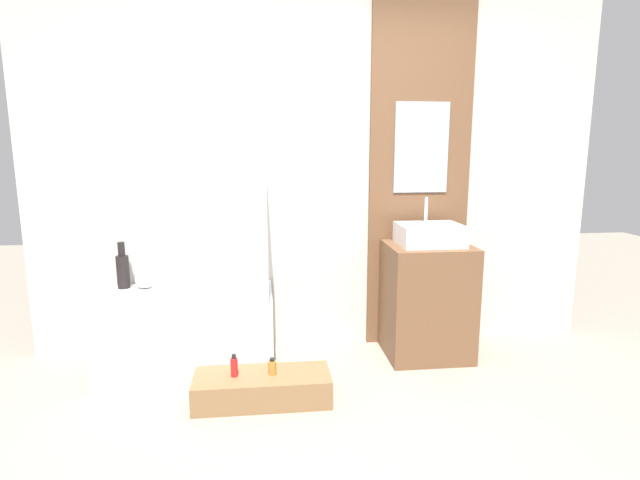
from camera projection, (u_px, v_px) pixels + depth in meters
name	position (u px, v px, depth m)	size (l,w,h in m)	color
ground_plane	(356.00, 468.00, 2.38)	(12.00, 12.00, 0.00)	gray
wall_tiled_back	(319.00, 176.00, 3.69)	(4.20, 0.06, 2.60)	beige
wall_wood_accent	(420.00, 174.00, 3.72)	(0.76, 0.04, 2.60)	brown
bathtub	(189.00, 332.00, 3.40)	(1.13, 0.66, 0.53)	white
glass_shower_screen	(266.00, 223.00, 3.28)	(0.01, 0.51, 0.98)	silver
wooden_step_bench	(262.00, 388.00, 2.99)	(0.82, 0.32, 0.17)	olive
vanity_cabinet	(427.00, 300.00, 3.62)	(0.59, 0.51, 0.83)	brown
sink	(430.00, 234.00, 3.53)	(0.44, 0.36, 0.33)	white
vase_tall_dark	(123.00, 269.00, 3.51)	(0.09, 0.09, 0.33)	black
vase_round_light	(145.00, 279.00, 3.51)	(0.14, 0.14, 0.14)	white
bottle_soap_primary	(234.00, 366.00, 2.95)	(0.04, 0.04, 0.14)	red
bottle_soap_secondary	(272.00, 367.00, 2.98)	(0.05, 0.05, 0.10)	#B2752D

